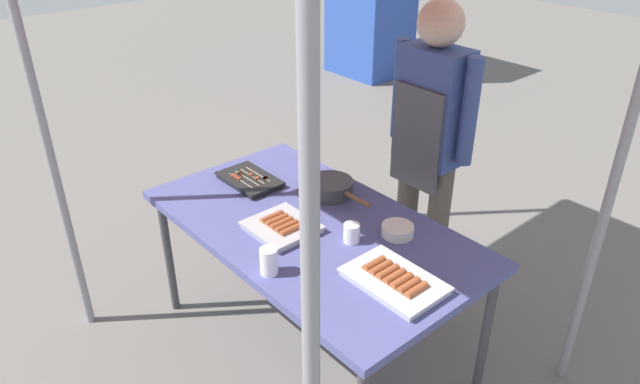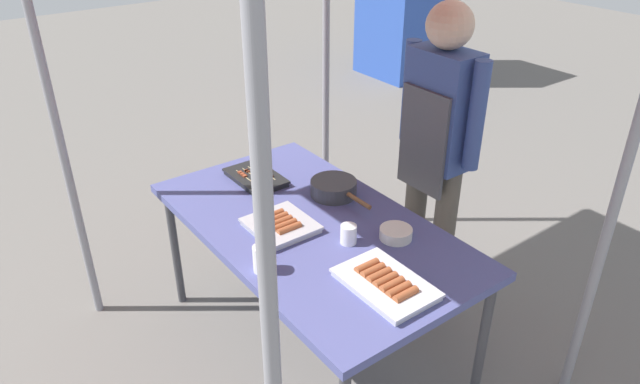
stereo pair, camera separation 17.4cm
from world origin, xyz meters
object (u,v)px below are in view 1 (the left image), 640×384
object	(u,v)px
condiment_bowl	(397,230)
drink_cup_near_edge	(352,233)
cooking_wok	(330,187)
vendor_woman	(430,133)
stall_table	(312,233)
tray_grilled_sausages	(282,226)
drink_cup_by_wok	(269,261)
tray_pork_links	(394,280)
tray_meat_skewers	(250,180)

from	to	relation	value
condiment_bowl	drink_cup_near_edge	size ratio (longest dim) A/B	1.67
cooking_wok	vendor_woman	bearing A→B (deg)	72.22
condiment_bowl	drink_cup_near_edge	xyz separation A→B (m)	(-0.10, -0.19, 0.02)
stall_table	condiment_bowl	size ratio (longest dim) A/B	11.04
tray_grilled_sausages	drink_cup_by_wok	distance (m)	0.32
stall_table	tray_pork_links	world-z (taller)	tray_pork_links
tray_meat_skewers	drink_cup_near_edge	size ratio (longest dim) A/B	3.89
tray_grilled_sausages	vendor_woman	bearing A→B (deg)	85.86
stall_table	vendor_woman	bearing A→B (deg)	88.64
tray_meat_skewers	tray_pork_links	size ratio (longest dim) A/B	0.87
tray_pork_links	condiment_bowl	size ratio (longest dim) A/B	2.69
cooking_wok	vendor_woman	size ratio (longest dim) A/B	0.24
stall_table	drink_cup_by_wok	xyz separation A→B (m)	(0.17, -0.37, 0.11)
vendor_woman	tray_pork_links	bearing A→B (deg)	122.98
stall_table	condiment_bowl	bearing A→B (deg)	35.67
tray_grilled_sausages	tray_pork_links	xyz separation A→B (m)	(0.60, 0.09, 0.00)
vendor_woman	drink_cup_by_wok	bearing A→B (deg)	97.60
tray_grilled_sausages	vendor_woman	distance (m)	0.95
tray_grilled_sausages	drink_cup_near_edge	xyz separation A→B (m)	(0.27, 0.18, 0.02)
tray_meat_skewers	vendor_woman	world-z (taller)	vendor_woman
stall_table	vendor_woman	world-z (taller)	vendor_woman
tray_meat_skewers	cooking_wok	distance (m)	0.44
tray_meat_skewers	drink_cup_by_wok	size ratio (longest dim) A/B	2.92
tray_meat_skewers	tray_grilled_sausages	bearing A→B (deg)	-17.84
condiment_bowl	vendor_woman	size ratio (longest dim) A/B	0.09
stall_table	drink_cup_by_wok	bearing A→B (deg)	-65.04
stall_table	drink_cup_near_edge	world-z (taller)	drink_cup_near_edge
drink_cup_near_edge	cooking_wok	bearing A→B (deg)	150.69
tray_meat_skewers	stall_table	bearing A→B (deg)	-1.65
tray_grilled_sausages	cooking_wok	xyz separation A→B (m)	(-0.10, 0.39, 0.02)
cooking_wok	drink_cup_by_wok	bearing A→B (deg)	-62.37
tray_grilled_sausages	tray_pork_links	bearing A→B (deg)	8.93
stall_table	vendor_woman	distance (m)	0.83
cooking_wok	condiment_bowl	size ratio (longest dim) A/B	2.70
tray_meat_skewers	drink_cup_near_edge	xyz separation A→B (m)	(0.74, 0.02, 0.03)
tray_grilled_sausages	tray_meat_skewers	xyz separation A→B (m)	(-0.47, 0.15, -0.00)
tray_grilled_sausages	tray_pork_links	world-z (taller)	tray_pork_links
cooking_wok	stall_table	bearing A→B (deg)	-58.65
vendor_woman	tray_grilled_sausages	bearing A→B (deg)	85.86
stall_table	drink_cup_by_wok	distance (m)	0.42
tray_pork_links	condiment_bowl	world-z (taller)	tray_pork_links
condiment_bowl	stall_table	bearing A→B (deg)	-144.33
drink_cup_by_wok	vendor_woman	xyz separation A→B (m)	(-0.15, 1.15, 0.18)
cooking_wok	drink_cup_near_edge	distance (m)	0.43
tray_grilled_sausages	tray_meat_skewers	world-z (taller)	tray_grilled_sausages
tray_pork_links	drink_cup_near_edge	distance (m)	0.34
cooking_wok	drink_cup_near_edge	bearing A→B (deg)	-29.31
cooking_wok	tray_grilled_sausages	bearing A→B (deg)	-74.93
tray_meat_skewers	condiment_bowl	distance (m)	0.87
drink_cup_near_edge	drink_cup_by_wok	world-z (taller)	drink_cup_by_wok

